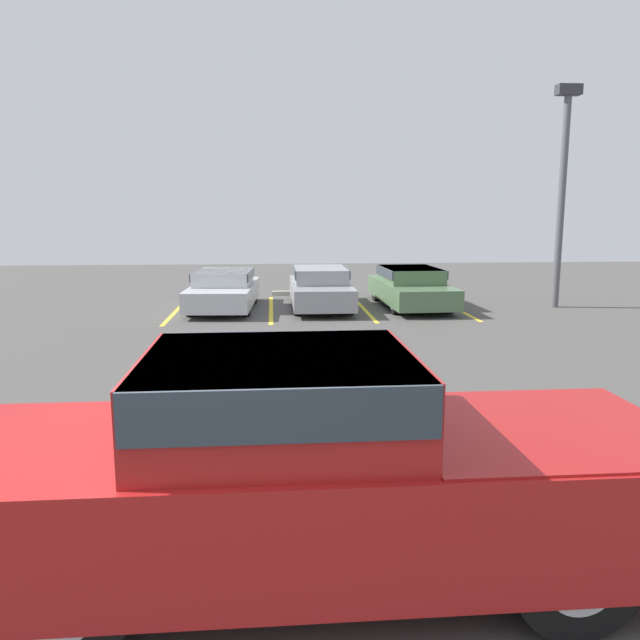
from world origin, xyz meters
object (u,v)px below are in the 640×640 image
(wheel_stop_curb, at_px, (295,293))
(parked_sedan_a, at_px, (224,289))
(pickup_truck, at_px, (318,468))
(light_post, at_px, (563,180))
(parked_sedan_c, at_px, (410,286))
(parked_sedan_b, at_px, (320,286))

(wheel_stop_curb, bearing_deg, parked_sedan_a, -126.62)
(pickup_truck, distance_m, light_post, 16.20)
(parked_sedan_c, relative_size, wheel_stop_curb, 2.91)
(parked_sedan_c, xyz_separation_m, wheel_stop_curb, (-3.43, 2.92, -0.57))
(parked_sedan_b, xyz_separation_m, wheel_stop_curb, (-0.66, 2.99, -0.58))
(parked_sedan_c, bearing_deg, parked_sedan_a, -91.15)
(parked_sedan_b, relative_size, light_post, 0.68)
(parked_sedan_c, distance_m, wheel_stop_curb, 4.54)
(light_post, relative_size, wheel_stop_curb, 4.06)
(pickup_truck, relative_size, parked_sedan_b, 1.31)
(pickup_truck, relative_size, wheel_stop_curb, 3.58)
(parked_sedan_a, bearing_deg, wheel_stop_curb, 146.52)
(parked_sedan_a, distance_m, light_post, 10.54)
(parked_sedan_b, bearing_deg, parked_sedan_a, -89.64)
(parked_sedan_b, distance_m, light_post, 7.83)
(parked_sedan_b, xyz_separation_m, light_post, (7.16, -0.38, 3.14))
(pickup_truck, bearing_deg, parked_sedan_b, 85.04)
(parked_sedan_a, height_order, wheel_stop_curb, parked_sedan_a)
(parked_sedan_a, relative_size, light_post, 0.67)
(pickup_truck, bearing_deg, light_post, 58.31)
(parked_sedan_b, height_order, parked_sedan_c, parked_sedan_b)
(wheel_stop_curb, bearing_deg, pickup_truck, -91.50)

